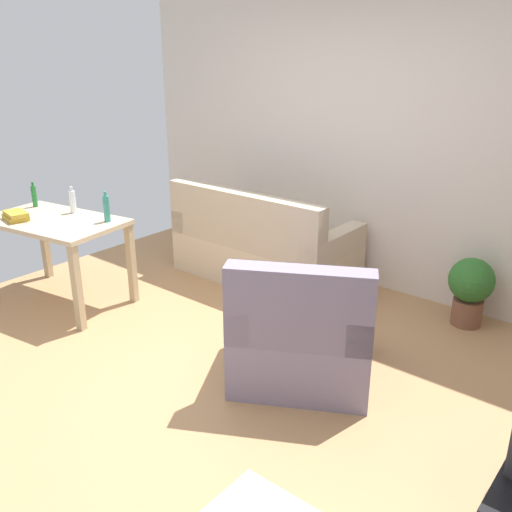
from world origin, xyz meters
TOP-DOWN VIEW (x-y plane):
  - ground_plane at (0.00, 0.00)m, footprint 5.20×4.40m
  - wall_rear at (0.00, 2.20)m, footprint 5.20×0.10m
  - couch at (-0.72, 1.59)m, footprint 1.72×0.84m
  - desk at (-1.79, 0.08)m, footprint 1.29×0.87m
  - potted_plant at (1.18, 1.90)m, footprint 0.36×0.36m
  - armchair at (0.58, 0.40)m, footprint 1.19×1.17m
  - bottle_green at (-2.26, 0.20)m, footprint 0.04×0.04m
  - bottle_clear at (-1.81, 0.30)m, footprint 0.05×0.05m
  - bottle_tall at (-1.36, 0.33)m, footprint 0.05×0.05m
  - book_stack at (-2.01, -0.13)m, footprint 0.28×0.21m

SIDE VIEW (x-z plane):
  - ground_plane at x=0.00m, z-range -0.02..0.00m
  - couch at x=-0.72m, z-range -0.15..0.77m
  - armchair at x=0.58m, z-range -0.14..0.78m
  - potted_plant at x=1.18m, z-range 0.05..0.62m
  - desk at x=-1.79m, z-range 0.27..1.03m
  - book_stack at x=-2.01m, z-range 0.76..0.83m
  - bottle_green at x=-2.26m, z-range 0.74..0.98m
  - bottle_clear at x=-1.81m, z-range 0.74..0.98m
  - bottle_tall at x=-1.36m, z-range 0.74..1.00m
  - wall_rear at x=0.00m, z-range 0.00..2.70m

